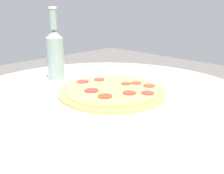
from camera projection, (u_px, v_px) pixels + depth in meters
table at (105, 157)px, 0.80m from camera, size 0.97×0.97×0.76m
pizza at (112, 91)px, 0.78m from camera, size 0.33×0.33×0.02m
beer_bottle at (55, 53)px, 0.90m from camera, size 0.06×0.06×0.26m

